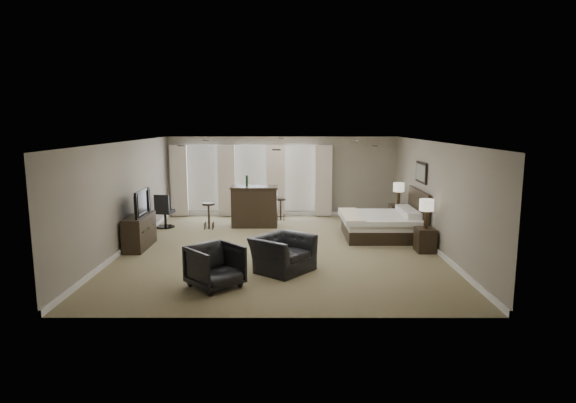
{
  "coord_description": "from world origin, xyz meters",
  "views": [
    {
      "loc": [
        0.21,
        -11.45,
        3.05
      ],
      "look_at": [
        0.2,
        0.4,
        1.1
      ],
      "focal_mm": 30.0,
      "sensor_mm": 36.0,
      "label": 1
    }
  ],
  "objects_px": {
    "nightstand_far": "(398,215)",
    "bar_stool_left": "(209,216)",
    "tv": "(139,213)",
    "bed": "(377,214)",
    "lamp_far": "(399,194)",
    "lamp_near": "(426,214)",
    "armchair_far": "(215,264)",
    "desk_chair": "(165,211)",
    "dresser": "(139,232)",
    "bar_counter": "(255,206)",
    "armchair_near": "(283,248)",
    "nightstand_near": "(425,240)",
    "bar_stool_right": "(281,209)"
  },
  "relations": [
    {
      "from": "nightstand_far",
      "to": "armchair_near",
      "type": "xyz_separation_m",
      "value": [
        -3.37,
        -4.41,
        0.18
      ]
    },
    {
      "from": "tv",
      "to": "bar_stool_left",
      "type": "xyz_separation_m",
      "value": [
        1.36,
        2.11,
        -0.5
      ]
    },
    {
      "from": "nightstand_near",
      "to": "dresser",
      "type": "xyz_separation_m",
      "value": [
        -6.92,
        0.36,
        0.12
      ]
    },
    {
      "from": "nightstand_far",
      "to": "dresser",
      "type": "distance_m",
      "value": 7.37
    },
    {
      "from": "tv",
      "to": "desk_chair",
      "type": "distance_m",
      "value": 2.32
    },
    {
      "from": "dresser",
      "to": "lamp_near",
      "type": "bearing_deg",
      "value": -2.94
    },
    {
      "from": "armchair_near",
      "to": "dresser",
      "type": "bearing_deg",
      "value": 101.21
    },
    {
      "from": "tv",
      "to": "armchair_near",
      "type": "xyz_separation_m",
      "value": [
        3.55,
        -1.87,
        -0.38
      ]
    },
    {
      "from": "nightstand_far",
      "to": "bar_stool_left",
      "type": "xyz_separation_m",
      "value": [
        -5.56,
        -0.44,
        0.07
      ]
    },
    {
      "from": "nightstand_far",
      "to": "dresser",
      "type": "relative_size",
      "value": 0.46
    },
    {
      "from": "dresser",
      "to": "bed",
      "type": "bearing_deg",
      "value": 10.29
    },
    {
      "from": "tv",
      "to": "bar_stool_right",
      "type": "relative_size",
      "value": 1.59
    },
    {
      "from": "nightstand_far",
      "to": "lamp_far",
      "type": "height_order",
      "value": "lamp_far"
    },
    {
      "from": "lamp_far",
      "to": "bar_stool_left",
      "type": "height_order",
      "value": "lamp_far"
    },
    {
      "from": "armchair_far",
      "to": "bar_counter",
      "type": "height_order",
      "value": "bar_counter"
    },
    {
      "from": "bed",
      "to": "armchair_far",
      "type": "relative_size",
      "value": 2.28
    },
    {
      "from": "lamp_near",
      "to": "bar_counter",
      "type": "relative_size",
      "value": 0.5
    },
    {
      "from": "lamp_far",
      "to": "bar_stool_right",
      "type": "height_order",
      "value": "lamp_far"
    },
    {
      "from": "armchair_near",
      "to": "bar_stool_left",
      "type": "relative_size",
      "value": 1.48
    },
    {
      "from": "nightstand_far",
      "to": "armchair_near",
      "type": "relative_size",
      "value": 0.56
    },
    {
      "from": "bar_stool_right",
      "to": "bar_stool_left",
      "type": "bearing_deg",
      "value": -148.23
    },
    {
      "from": "tv",
      "to": "bar_stool_right",
      "type": "distance_m",
      "value": 4.83
    },
    {
      "from": "armchair_far",
      "to": "desk_chair",
      "type": "xyz_separation_m",
      "value": [
        -2.24,
        5.17,
        0.06
      ]
    },
    {
      "from": "dresser",
      "to": "armchair_far",
      "type": "relative_size",
      "value": 1.57
    },
    {
      "from": "bar_stool_left",
      "to": "lamp_far",
      "type": "bearing_deg",
      "value": 4.5
    },
    {
      "from": "dresser",
      "to": "bar_counter",
      "type": "bearing_deg",
      "value": 42.93
    },
    {
      "from": "dresser",
      "to": "nightstand_far",
      "type": "bearing_deg",
      "value": 20.19
    },
    {
      "from": "tv",
      "to": "bar_stool_left",
      "type": "bearing_deg",
      "value": -32.83
    },
    {
      "from": "lamp_far",
      "to": "armchair_near",
      "type": "relative_size",
      "value": 0.58
    },
    {
      "from": "dresser",
      "to": "lamp_far",
      "type": "bearing_deg",
      "value": 20.19
    },
    {
      "from": "nightstand_far",
      "to": "tv",
      "type": "height_order",
      "value": "tv"
    },
    {
      "from": "bar_counter",
      "to": "bar_stool_right",
      "type": "xyz_separation_m",
      "value": [
        0.75,
        0.9,
        -0.26
      ]
    },
    {
      "from": "armchair_far",
      "to": "bar_stool_right",
      "type": "xyz_separation_m",
      "value": [
        1.12,
        6.26,
        -0.1
      ]
    },
    {
      "from": "tv",
      "to": "armchair_far",
      "type": "height_order",
      "value": "tv"
    },
    {
      "from": "bar_stool_right",
      "to": "tv",
      "type": "bearing_deg",
      "value": -135.29
    },
    {
      "from": "armchair_far",
      "to": "lamp_near",
      "type": "bearing_deg",
      "value": -14.03
    },
    {
      "from": "armchair_near",
      "to": "nightstand_far",
      "type": "bearing_deg",
      "value": 1.63
    },
    {
      "from": "armchair_near",
      "to": "desk_chair",
      "type": "distance_m",
      "value": 5.44
    },
    {
      "from": "lamp_far",
      "to": "desk_chair",
      "type": "bearing_deg",
      "value": -177.91
    },
    {
      "from": "armchair_far",
      "to": "desk_chair",
      "type": "bearing_deg",
      "value": 70.78
    },
    {
      "from": "armchair_far",
      "to": "nightstand_far",
      "type": "bearing_deg",
      "value": 6.88
    },
    {
      "from": "bed",
      "to": "nightstand_near",
      "type": "distance_m",
      "value": 1.74
    },
    {
      "from": "lamp_near",
      "to": "armchair_far",
      "type": "distance_m",
      "value": 5.29
    },
    {
      "from": "nightstand_near",
      "to": "tv",
      "type": "height_order",
      "value": "tv"
    },
    {
      "from": "bed",
      "to": "lamp_near",
      "type": "distance_m",
      "value": 1.72
    },
    {
      "from": "lamp_near",
      "to": "dresser",
      "type": "distance_m",
      "value": 6.95
    },
    {
      "from": "bed",
      "to": "lamp_far",
      "type": "distance_m",
      "value": 1.73
    },
    {
      "from": "dresser",
      "to": "bar_stool_left",
      "type": "height_order",
      "value": "dresser"
    },
    {
      "from": "armchair_near",
      "to": "bar_stool_left",
      "type": "bearing_deg",
      "value": 67.82
    },
    {
      "from": "nightstand_far",
      "to": "tv",
      "type": "distance_m",
      "value": 7.39
    }
  ]
}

